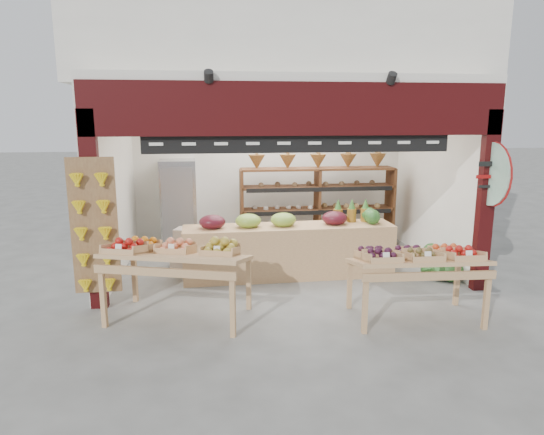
{
  "coord_description": "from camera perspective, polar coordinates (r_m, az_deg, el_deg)",
  "views": [
    {
      "loc": [
        -1.21,
        -7.53,
        2.55
      ],
      "look_at": [
        -0.27,
        -0.2,
        1.01
      ],
      "focal_mm": 32.0,
      "sensor_mm": 36.0,
      "label": 1
    }
  ],
  "objects": [
    {
      "name": "watermelon_pile",
      "position": [
        8.33,
        19.45,
        -5.35
      ],
      "size": [
        0.72,
        0.69,
        0.52
      ],
      "color": "#1B4617",
      "rests_on": "ground"
    },
    {
      "name": "back_shelving",
      "position": [
        9.41,
        5.38,
        3.18
      ],
      "size": [
        3.0,
        0.49,
        1.85
      ],
      "color": "brown",
      "rests_on": "ground"
    },
    {
      "name": "cardboard_stack",
      "position": [
        8.35,
        -8.45,
        -4.29
      ],
      "size": [
        1.11,
        0.8,
        0.7
      ],
      "color": "silver",
      "rests_on": "ground"
    },
    {
      "name": "refrigerator",
      "position": [
        9.56,
        -10.9,
        1.46
      ],
      "size": [
        0.7,
        0.7,
        1.74
      ],
      "primitive_type": "cube",
      "rotation": [
        0.0,
        0.0,
        0.03
      ],
      "color": "#B1B3B8",
      "rests_on": "ground"
    },
    {
      "name": "display_table_right",
      "position": [
        6.38,
        16.64,
        -4.56
      ],
      "size": [
        1.66,
        0.98,
        1.03
      ],
      "color": "tan",
      "rests_on": "ground"
    },
    {
      "name": "banana_board",
      "position": [
        6.69,
        -20.22,
        -1.32
      ],
      "size": [
        0.6,
        0.15,
        1.8
      ],
      "color": "olive",
      "rests_on": "ground"
    },
    {
      "name": "display_table_left",
      "position": [
        6.33,
        -11.84,
        -4.1
      ],
      "size": [
        1.96,
        1.44,
        1.1
      ],
      "color": "tan",
      "rests_on": "ground"
    },
    {
      "name": "mid_counter",
      "position": [
        7.83,
        1.91,
        -3.69
      ],
      "size": [
        3.38,
        0.72,
        1.06
      ],
      "color": "tan",
      "rests_on": "ground"
    },
    {
      "name": "shop_structure",
      "position": [
        9.33,
        0.26,
        20.24
      ],
      "size": [
        6.36,
        5.12,
        5.4
      ],
      "color": "white",
      "rests_on": "ground"
    },
    {
      "name": "ground",
      "position": [
        8.05,
        1.76,
        -6.7
      ],
      "size": [
        60.0,
        60.0,
        0.0
      ],
      "primitive_type": "plane",
      "color": "slate",
      "rests_on": "ground"
    },
    {
      "name": "gift_sign",
      "position": [
        7.56,
        24.45,
        4.66
      ],
      "size": [
        0.04,
        0.93,
        0.92
      ],
      "color": "#A6D1B7",
      "rests_on": "ground"
    }
  ]
}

